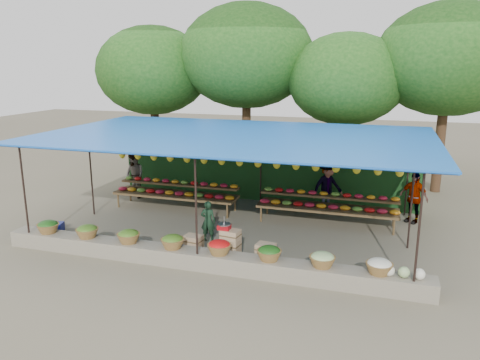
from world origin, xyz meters
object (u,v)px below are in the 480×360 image
(blue_crate_back, at_px, (55,227))
(crate_counter, at_px, (229,247))
(vendor_seated, at_px, (208,221))
(weighing_scale, at_px, (224,226))
(blue_crate_front, at_px, (45,232))

(blue_crate_back, bearing_deg, crate_counter, -19.34)
(crate_counter, height_order, blue_crate_back, crate_counter)
(vendor_seated, bearing_deg, blue_crate_back, 4.31)
(crate_counter, bearing_deg, vendor_seated, 133.59)
(weighing_scale, xyz_separation_m, vendor_seated, (-0.81, 1.00, -0.28))
(weighing_scale, height_order, blue_crate_back, weighing_scale)
(weighing_scale, distance_m, vendor_seated, 1.32)
(crate_counter, height_order, blue_crate_front, crate_counter)
(crate_counter, distance_m, blue_crate_front, 5.48)
(vendor_seated, bearing_deg, weighing_scale, 125.55)
(crate_counter, distance_m, blue_crate_back, 5.47)
(vendor_seated, bearing_deg, crate_counter, 129.87)
(crate_counter, relative_size, vendor_seated, 2.10)
(crate_counter, xyz_separation_m, vendor_seated, (-0.95, 1.00, 0.26))
(crate_counter, relative_size, weighing_scale, 7.21)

